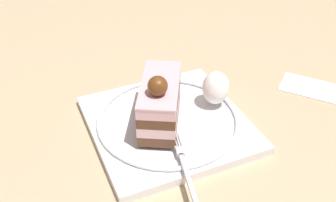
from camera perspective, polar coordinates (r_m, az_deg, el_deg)
name	(u,v)px	position (r m, az deg, el deg)	size (l,w,h in m)	color
ground_plane	(190,132)	(0.61, 3.07, -4.41)	(2.40, 2.40, 0.00)	tan
dessert_plate	(168,123)	(0.61, 0.00, -3.06)	(0.26, 0.26, 0.02)	white
cake_slice	(160,101)	(0.58, -1.15, -0.04)	(0.13, 0.09, 0.09)	brown
whipped_cream_dollop	(216,88)	(0.62, 6.77, 1.87)	(0.04, 0.04, 0.05)	white
fork	(184,164)	(0.53, 2.26, -8.94)	(0.13, 0.01, 0.00)	silver
folded_napkin	(314,88)	(0.74, 19.97, 1.71)	(0.11, 0.06, 0.00)	white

